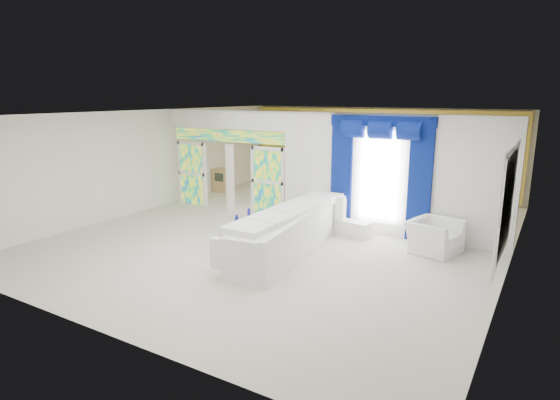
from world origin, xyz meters
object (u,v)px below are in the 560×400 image
Objects in this scene: console_table at (349,228)px; coffee_table at (250,230)px; grand_piano at (314,183)px; white_sofa at (291,232)px; armchair at (434,236)px.

coffee_table is at bearing -144.61° from console_table.
white_sofa is at bearing -63.28° from grand_piano.
grand_piano is at bearing 127.59° from console_table.
coffee_table is 1.55× the size of armchair.
coffee_table is 1.55× the size of console_table.
console_table is at bearing 35.39° from coffee_table.
armchair is at bearing -33.77° from grand_piano.
white_sofa reaches higher than armchair.
coffee_table is 2.48m from console_table.
grand_piano reaches higher than white_sofa.
white_sofa is 2.57× the size of grand_piano.
coffee_table is 4.33m from armchair.
white_sofa is 3.19m from armchair.
grand_piano reaches higher than console_table.
grand_piano is at bearing 64.96° from armchair.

